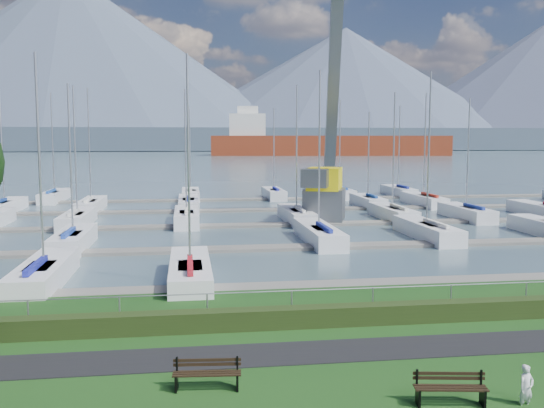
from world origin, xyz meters
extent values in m
cube|color=black|center=(0.00, -3.00, 0.01)|extent=(160.00, 2.00, 0.04)
cube|color=#475D68|center=(0.00, 260.00, -0.40)|extent=(800.00, 540.00, 0.20)
cube|color=#233212|center=(0.00, -0.40, 0.35)|extent=(80.00, 0.70, 0.70)
cylinder|color=gray|center=(0.00, 0.00, 1.20)|extent=(80.00, 0.04, 0.04)
cube|color=#404E5E|center=(0.00, 330.00, 6.00)|extent=(900.00, 80.00, 12.00)
cone|color=#49556A|center=(-80.00, 400.00, 57.50)|extent=(340.00, 340.00, 115.00)
cone|color=#49536A|center=(110.00, 410.00, 42.50)|extent=(300.00, 300.00, 85.00)
cube|color=slate|center=(0.00, 6.00, -0.22)|extent=(90.00, 1.60, 0.25)
cube|color=gray|center=(0.00, 16.00, -0.22)|extent=(90.00, 1.60, 0.25)
cube|color=slate|center=(0.00, 26.00, -0.22)|extent=(90.00, 1.60, 0.25)
cube|color=slate|center=(0.00, 36.00, -0.22)|extent=(90.00, 1.60, 0.25)
cube|color=slate|center=(0.00, 46.00, -0.22)|extent=(90.00, 1.60, 0.25)
cube|color=black|center=(-5.00, -5.28, 0.23)|extent=(0.10, 0.40, 0.45)
cube|color=black|center=(-4.98, -5.10, 0.65)|extent=(0.05, 0.05, 0.40)
cube|color=black|center=(-3.40, -5.42, 0.23)|extent=(0.10, 0.40, 0.45)
cube|color=black|center=(-3.39, -5.24, 0.65)|extent=(0.05, 0.05, 0.40)
cube|color=black|center=(-4.21, -5.50, 0.45)|extent=(1.80, 0.26, 0.04)
cube|color=black|center=(-4.20, -5.35, 0.45)|extent=(1.80, 0.26, 0.04)
cube|color=black|center=(-4.19, -5.20, 0.45)|extent=(1.80, 0.26, 0.04)
cube|color=black|center=(-4.18, -5.15, 0.62)|extent=(1.80, 0.20, 0.08)
cube|color=black|center=(-4.18, -5.15, 0.74)|extent=(1.80, 0.20, 0.08)
cube|color=black|center=(0.97, -7.00, 0.23)|extent=(0.12, 0.40, 0.45)
cube|color=black|center=(1.00, -6.82, 0.65)|extent=(0.06, 0.06, 0.40)
cube|color=black|center=(2.55, -7.26, 0.23)|extent=(0.12, 0.40, 0.45)
cube|color=black|center=(2.58, -7.08, 0.65)|extent=(0.06, 0.06, 0.40)
cube|color=black|center=(1.74, -7.28, 0.45)|extent=(1.79, 0.39, 0.04)
cube|color=black|center=(1.76, -7.13, 0.45)|extent=(1.79, 0.39, 0.04)
cube|color=black|center=(1.78, -6.98, 0.45)|extent=(1.79, 0.39, 0.04)
cube|color=black|center=(1.79, -6.93, 0.62)|extent=(1.78, 0.33, 0.08)
cube|color=black|center=(1.79, -6.93, 0.74)|extent=(1.78, 0.33, 0.08)
imported|color=silver|center=(3.63, -7.38, 0.59)|extent=(0.49, 0.39, 1.18)
cube|color=#575A5E|center=(6.53, 27.43, 1.20)|extent=(4.09, 4.09, 2.60)
cube|color=yellow|center=(6.53, 27.43, 3.30)|extent=(3.59, 4.08, 1.80)
cube|color=slate|center=(8.33, 31.93, 12.30)|extent=(2.87, 11.23, 19.89)
cube|color=#52565A|center=(5.33, 25.43, 3.50)|extent=(2.62, 2.74, 1.40)
cube|color=maroon|center=(52.28, 216.09, 2.50)|extent=(94.67, 29.84, 10.00)
cube|color=silver|center=(19.95, 220.28, 10.00)|extent=(15.69, 15.69, 12.00)
cube|color=silver|center=(19.95, 220.28, 17.00)|extent=(8.96, 8.96, 4.00)
camera|label=1|loc=(-4.66, -20.79, 6.62)|focal=40.00mm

